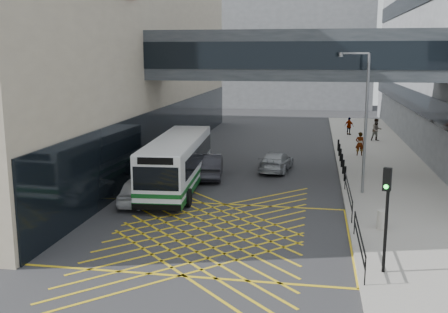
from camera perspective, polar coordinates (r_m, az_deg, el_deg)
The scene contains 18 objects.
ground at distance 22.79m, azimuth -1.75°, elevation -8.35°, with size 120.00×120.00×0.00m, color #333335.
building_whsmith at distance 43.26m, azimuth -21.62°, elevation 10.88°, with size 24.17×42.00×16.00m.
building_far at distance 81.30m, azimuth 5.52°, elevation 12.05°, with size 28.00×16.00×18.00m, color gray.
skybridge at distance 33.07m, azimuth 7.66°, elevation 10.85°, with size 20.00×4.10×3.00m.
pavement at distance 37.11m, azimuth 16.85°, elevation -1.06°, with size 6.00×54.00×0.16m, color #9F9A91.
box_junction at distance 22.79m, azimuth -1.75°, elevation -8.34°, with size 12.00×9.00×0.01m.
bus at distance 29.82m, azimuth -5.07°, elevation -0.56°, with size 3.14×10.66×2.95m.
car_white at distance 27.45m, azimuth -9.31°, elevation -3.59°, with size 1.79×4.37×1.39m, color silver.
car_dark at distance 32.61m, azimuth -1.68°, elevation -0.97°, with size 1.93×4.94×1.54m, color black.
car_silver at distance 34.62m, azimuth 5.69°, elevation -0.47°, with size 1.83×4.32×1.35m, color #94979C.
traffic_light at distance 18.51m, azimuth 17.26°, elevation -5.07°, with size 0.30×0.44×3.74m.
street_lamp at distance 28.85m, azimuth 14.89°, elevation 4.47°, with size 1.68×0.74×7.51m.
litter_bin at distance 23.73m, azimuth 16.87°, elevation -6.59°, with size 0.48×0.48×0.83m, color #ADA89E.
kerb_railings at distance 23.85m, azimuth 13.83°, elevation -5.57°, with size 0.05×12.54×1.00m.
bollards at distance 36.76m, azimuth 12.64°, elevation -0.11°, with size 0.14×10.14×0.90m.
pedestrian_a at distance 40.13m, azimuth 14.56°, elevation 1.35°, with size 0.70×0.50×1.75m, color gray.
pedestrian_b at distance 47.32m, azimuth 16.27°, elevation 2.80°, with size 0.94×0.55×1.92m, color gray.
pedestrian_c at distance 50.25m, azimuth 13.47°, elevation 3.24°, with size 0.96×0.46×1.63m, color gray.
Camera 1 is at (4.37, -21.04, 7.59)m, focal length 42.00 mm.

